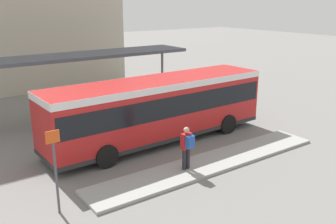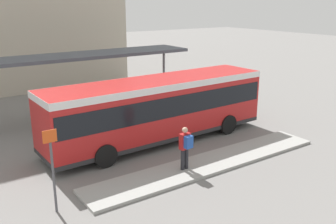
% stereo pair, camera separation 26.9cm
% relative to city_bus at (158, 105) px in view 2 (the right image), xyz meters
% --- Properties ---
extents(ground_plane, '(120.00, 120.00, 0.00)m').
position_rel_city_bus_xyz_m(ground_plane, '(-0.01, -0.00, -1.79)').
color(ground_plane, slate).
extents(curb_island, '(11.13, 1.80, 0.12)m').
position_rel_city_bus_xyz_m(curb_island, '(0.23, -3.52, -1.73)').
color(curb_island, '#9E9E99').
rests_on(curb_island, ground_plane).
extents(city_bus, '(11.27, 2.93, 3.04)m').
position_rel_city_bus_xyz_m(city_bus, '(0.00, 0.00, 0.00)').
color(city_bus, red).
rests_on(city_bus, ground_plane).
extents(pedestrian_waiting, '(0.45, 0.47, 1.76)m').
position_rel_city_bus_xyz_m(pedestrian_waiting, '(-1.03, -3.53, -0.66)').
color(pedestrian_waiting, '#232328').
rests_on(pedestrian_waiting, curb_island).
extents(bicycle_green, '(0.48, 1.67, 0.72)m').
position_rel_city_bus_xyz_m(bicycle_green, '(7.75, 2.60, -1.42)').
color(bicycle_green, black).
rests_on(bicycle_green, ground_plane).
extents(bicycle_black, '(0.48, 1.62, 0.71)m').
position_rel_city_bus_xyz_m(bicycle_black, '(7.61, 3.31, -1.43)').
color(bicycle_black, black).
rests_on(bicycle_black, ground_plane).
extents(bicycle_white, '(0.48, 1.59, 0.69)m').
position_rel_city_bus_xyz_m(bicycle_white, '(7.68, 4.02, -1.44)').
color(bicycle_white, black).
rests_on(bicycle_white, ground_plane).
extents(station_shelter, '(12.33, 2.66, 3.69)m').
position_rel_city_bus_xyz_m(station_shelter, '(-1.08, 5.79, 1.76)').
color(station_shelter, '#4C515B').
rests_on(station_shelter, ground_plane).
extents(potted_planter_near_shelter, '(0.74, 0.74, 1.24)m').
position_rel_city_bus_xyz_m(potted_planter_near_shelter, '(-1.13, 3.33, -1.13)').
color(potted_planter_near_shelter, slate).
rests_on(potted_planter_near_shelter, ground_plane).
extents(platform_sign, '(0.44, 0.08, 2.80)m').
position_rel_city_bus_xyz_m(platform_sign, '(-6.23, -3.53, -0.23)').
color(platform_sign, '#4C4C51').
rests_on(platform_sign, ground_plane).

